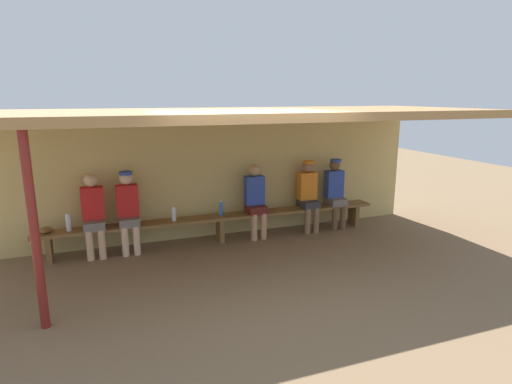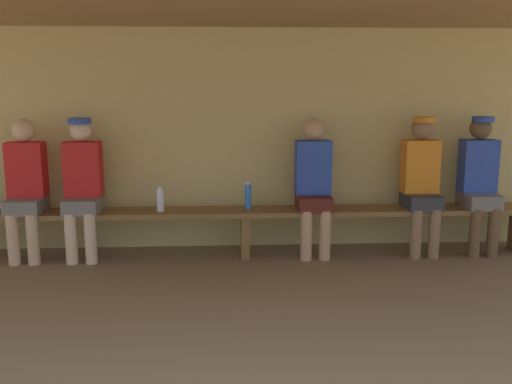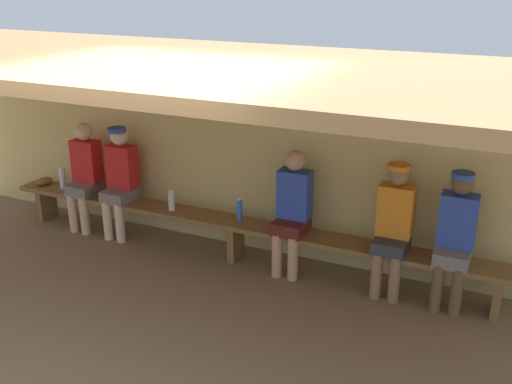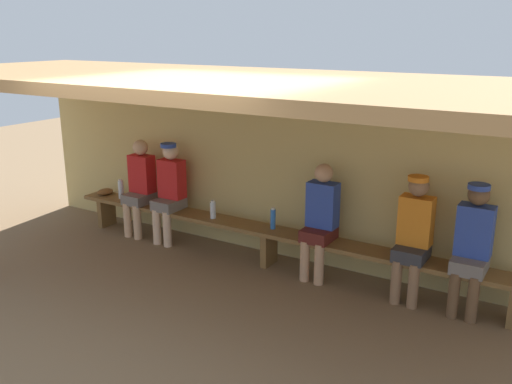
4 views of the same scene
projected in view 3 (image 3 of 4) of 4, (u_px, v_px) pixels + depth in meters
name	position (u px, v px, depth m)	size (l,w,h in m)	color
ground_plane	(160.00, 328.00, 5.46)	(24.00, 24.00, 0.00)	brown
back_wall	(253.00, 155.00, 6.77)	(8.00, 0.20, 2.20)	tan
dugout_roof	(189.00, 67.00, 5.26)	(8.00, 2.80, 0.12)	#9E7547
bench	(236.00, 227.00, 6.64)	(6.00, 0.36, 0.46)	brown
player_near_post	(455.00, 234.00, 5.61)	(0.34, 0.42, 1.34)	slate
player_rightmost	(85.00, 172.00, 7.34)	(0.34, 0.42, 1.34)	slate
player_leftmost	(292.00, 208.00, 6.26)	(0.34, 0.42, 1.34)	#591E19
player_in_white	(120.00, 177.00, 7.13)	(0.34, 0.42, 1.34)	slate
player_shirtless_tan	(394.00, 223.00, 5.84)	(0.34, 0.42, 1.34)	#333338
water_bottle_orange	(63.00, 178.00, 7.55)	(0.08, 0.08, 0.28)	silver
water_bottle_green	(240.00, 210.00, 6.59)	(0.06, 0.06, 0.26)	blue
water_bottle_clear	(171.00, 201.00, 6.88)	(0.07, 0.07, 0.24)	silver
baseball_glove_dark_brown	(44.00, 181.00, 7.71)	(0.24, 0.17, 0.09)	brown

